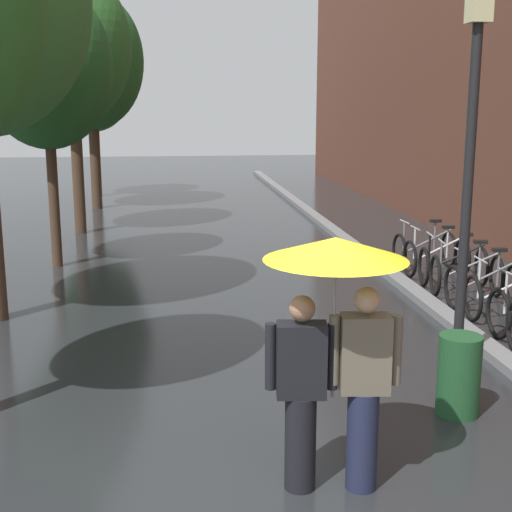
# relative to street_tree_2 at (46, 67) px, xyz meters

# --- Properties ---
(kerb_strip) EXTENTS (0.30, 36.00, 0.12)m
(kerb_strip) POSITION_rel_street_tree_2_xyz_m (6.30, 0.76, -3.77)
(kerb_strip) COLOR slate
(kerb_strip) RESTS_ON ground
(street_tree_2) EXTENTS (2.50, 2.50, 5.38)m
(street_tree_2) POSITION_rel_street_tree_2_xyz_m (0.00, 0.00, 0.00)
(street_tree_2) COLOR #473323
(street_tree_2) RESTS_ON ground
(street_tree_3) EXTENTS (2.85, 2.85, 6.34)m
(street_tree_3) POSITION_rel_street_tree_2_xyz_m (0.01, 3.72, 0.66)
(street_tree_3) COLOR #473323
(street_tree_3) RESTS_ON ground
(street_tree_4) EXTENTS (3.16, 3.16, 6.47)m
(street_tree_4) POSITION_rel_street_tree_2_xyz_m (-0.01, 8.05, 0.59)
(street_tree_4) COLOR #473323
(street_tree_4) RESTS_ON ground
(street_tree_5) EXTENTS (2.69, 2.69, 5.64)m
(street_tree_5) POSITION_rel_street_tree_2_xyz_m (-0.27, 11.12, 0.09)
(street_tree_5) COLOR #473323
(street_tree_5) RESTS_ON ground
(parked_bicycle_3) EXTENTS (1.11, 0.75, 0.96)m
(parked_bicycle_3) POSITION_rel_street_tree_2_xyz_m (7.16, -4.49, -3.45)
(parked_bicycle_3) COLOR black
(parked_bicycle_3) RESTS_ON ground
(parked_bicycle_4) EXTENTS (1.08, 0.70, 0.96)m
(parked_bicycle_4) POSITION_rel_street_tree_2_xyz_m (7.13, -3.82, -3.45)
(parked_bicycle_4) COLOR black
(parked_bicycle_4) RESTS_ON ground
(parked_bicycle_5) EXTENTS (1.17, 0.85, 0.96)m
(parked_bicycle_5) POSITION_rel_street_tree_2_xyz_m (7.12, -3.13, -3.45)
(parked_bicycle_5) COLOR black
(parked_bicycle_5) RESTS_ON ground
(parked_bicycle_6) EXTENTS (1.16, 0.83, 0.96)m
(parked_bicycle_6) POSITION_rel_street_tree_2_xyz_m (7.17, -2.46, -3.45)
(parked_bicycle_6) COLOR black
(parked_bicycle_6) RESTS_ON ground
(parked_bicycle_7) EXTENTS (1.09, 0.71, 0.96)m
(parked_bicycle_7) POSITION_rel_street_tree_2_xyz_m (7.14, -1.74, -3.45)
(parked_bicycle_7) COLOR black
(parked_bicycle_7) RESTS_ON ground
(parked_bicycle_8) EXTENTS (1.11, 0.74, 0.96)m
(parked_bicycle_8) POSITION_rel_street_tree_2_xyz_m (7.18, -1.02, -3.45)
(parked_bicycle_8) COLOR black
(parked_bicycle_8) RESTS_ON ground
(couple_under_umbrella) EXTENTS (1.15, 1.15, 2.13)m
(couple_under_umbrella) POSITION_rel_street_tree_2_xyz_m (3.54, -8.74, -2.40)
(couple_under_umbrella) COLOR black
(couple_under_umbrella) RESTS_ON ground
(street_lamp_post) EXTENTS (0.24, 0.24, 4.35)m
(street_lamp_post) POSITION_rel_street_tree_2_xyz_m (5.70, -6.20, -1.29)
(street_lamp_post) COLOR black
(street_lamp_post) RESTS_ON ground
(litter_bin) EXTENTS (0.44, 0.44, 0.85)m
(litter_bin) POSITION_rel_street_tree_2_xyz_m (5.16, -7.51, -3.40)
(litter_bin) COLOR #1E4C28
(litter_bin) RESTS_ON ground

